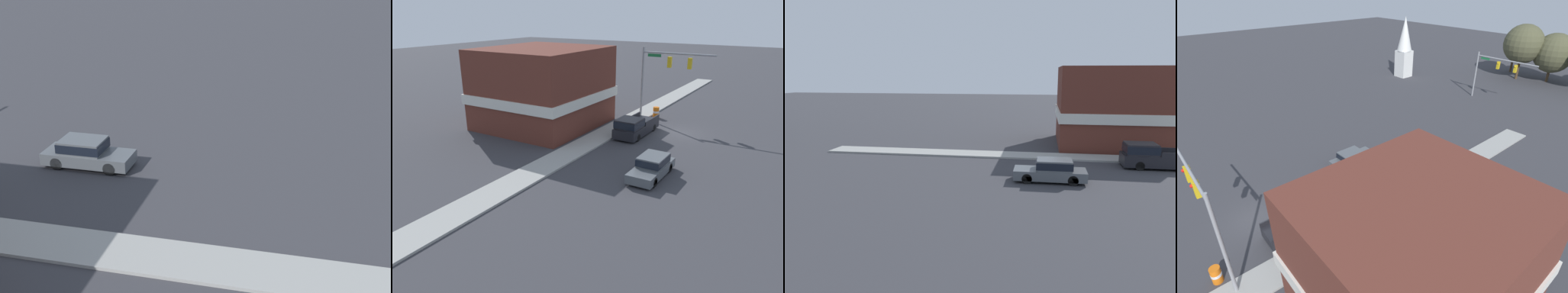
{
  "view_description": "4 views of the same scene",
  "coord_description": "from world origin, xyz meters",
  "views": [
    {
      "loc": [
        22.21,
        22.07,
        11.75
      ],
      "look_at": [
        -0.9,
        16.58,
        1.92
      ],
      "focal_mm": 50.0,
      "sensor_mm": 36.0,
      "label": 1
    },
    {
      "loc": [
        -10.36,
        33.54,
        10.81
      ],
      "look_at": [
        1.13,
        14.62,
        2.89
      ],
      "focal_mm": 35.0,
      "sensor_mm": 36.0,
      "label": 2
    },
    {
      "loc": [
        -25.89,
        11.29,
        6.93
      ],
      "look_at": [
        -0.85,
        15.44,
        2.01
      ],
      "focal_mm": 35.0,
      "sensor_mm": 36.0,
      "label": 3
    },
    {
      "loc": [
        19.62,
        -4.74,
        16.49
      ],
      "look_at": [
        0.51,
        11.52,
        2.58
      ],
      "focal_mm": 28.0,
      "sensor_mm": 36.0,
      "label": 4
    }
  ],
  "objects": [
    {
      "name": "car_lead",
      "position": [
        -1.6,
        10.62,
        0.76
      ],
      "size": [
        1.81,
        4.63,
        1.47
      ],
      "color": "black",
      "rests_on": "ground"
    }
  ]
}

